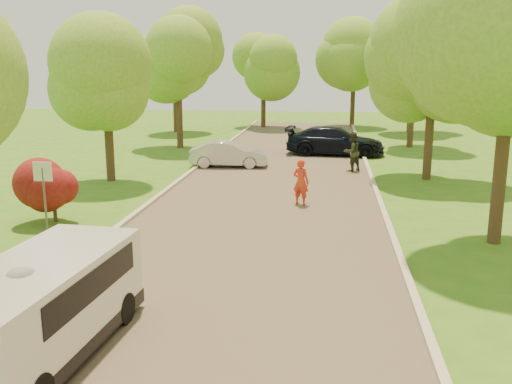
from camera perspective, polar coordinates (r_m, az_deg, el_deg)
The scene contains 21 objects.
ground at distance 12.09m, azimuth -3.71°, elevation -10.98°, with size 100.00×100.00×0.00m, color #316D1A.
road at distance 19.60m, azimuth 0.73°, elevation -1.65°, with size 8.00×60.00×0.01m, color #4C4438.
curb_left at distance 20.44m, azimuth -10.63°, elevation -1.12°, with size 0.18×60.00×0.12m, color #B2AD9E.
curb_right at distance 19.56m, azimuth 12.60°, elevation -1.83°, with size 0.18×60.00×0.12m, color #B2AD9E.
street_sign at distance 17.19m, azimuth -20.48°, elevation 0.83°, with size 0.55×0.06×2.17m.
red_shrub at distance 18.81m, azimuth -19.63°, elevation 0.41°, with size 1.70×1.70×1.95m.
tree_l_midb at distance 24.57m, azimuth -14.44°, elevation 11.64°, with size 4.30×4.20×6.62m.
tree_l_far at distance 33.97m, azimuth -7.49°, elevation 13.58°, with size 4.92×4.80×7.79m.
tree_r_midb at distance 25.26m, azimuth 17.81°, elevation 12.13°, with size 4.51×4.40×7.01m.
tree_r_far at distance 35.25m, azimuth 16.03°, elevation 13.76°, with size 5.33×5.20×8.34m.
tree_bg_a at distance 42.32m, azimuth -7.90°, elevation 13.15°, with size 5.12×5.00×7.72m.
tree_bg_b at distance 43.30m, azimuth 15.76°, elevation 13.09°, with size 5.12×5.00×7.95m.
tree_bg_c at distance 45.14m, azimuth 1.03°, elevation 12.85°, with size 4.92×4.80×7.33m.
tree_bg_d at distance 46.92m, azimuth 10.08°, elevation 13.01°, with size 5.12×5.00×7.72m.
minivan at distance 10.32m, azimuth -20.63°, elevation -10.75°, with size 2.07×4.62×1.68m.
silver_sedan at distance 27.58m, azimuth -2.74°, elevation 3.79°, with size 1.30×3.72×1.23m, color #B8B8BD.
dark_sedan at distance 31.50m, azimuth 7.91°, elevation 5.09°, with size 2.17×5.33×1.55m, color black.
longboard at distance 10.24m, azimuth -21.72°, elevation -15.95°, with size 0.33×0.88×0.10m.
skateboarder at distance 9.87m, azimuth -22.13°, elevation -11.58°, with size 1.08×0.62×1.67m, color gray.
person_striped at distance 20.00m, azimuth 4.51°, elevation 1.00°, with size 0.60×0.39×1.64m, color red.
person_olive at distance 26.70m, azimuth 9.55°, elevation 4.00°, with size 0.89×0.69×1.83m, color #29311D.
Camera 1 is at (2.17, -10.87, 4.84)m, focal length 40.00 mm.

